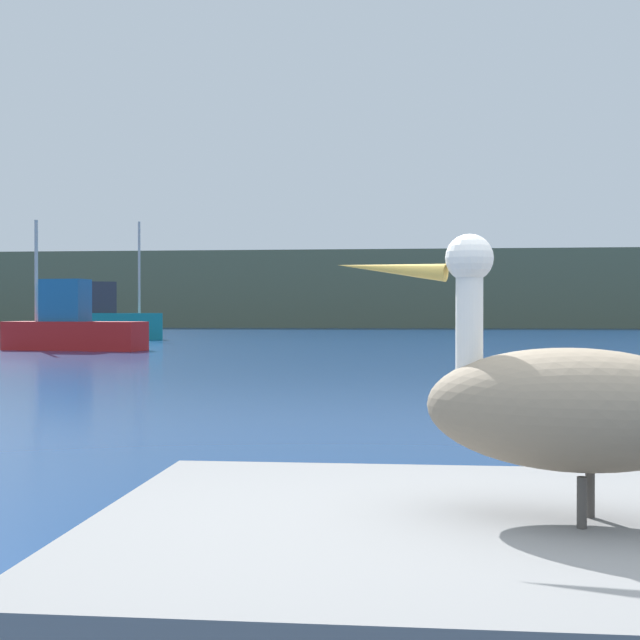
{
  "coord_description": "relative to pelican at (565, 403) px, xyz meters",
  "views": [
    {
      "loc": [
        -0.39,
        -2.79,
        1.31
      ],
      "look_at": [
        -2.61,
        18.95,
        1.13
      ],
      "focal_mm": 50.33,
      "sensor_mm": 36.0,
      "label": 1
    }
  ],
  "objects": [
    {
      "name": "hillside_backdrop",
      "position": [
        -0.09,
        78.32,
        2.3
      ],
      "size": [
        140.0,
        11.79,
        6.66
      ],
      "primitive_type": "cube",
      "color": "#5B664C",
      "rests_on": "ground"
    },
    {
      "name": "fishing_boat_teal",
      "position": [
        -15.07,
        38.71,
        -0.05
      ],
      "size": [
        5.19,
        3.55,
        5.72
      ],
      "rotation": [
        0.0,
        0.0,
        0.44
      ],
      "color": "teal",
      "rests_on": "ground"
    },
    {
      "name": "pier_dock",
      "position": [
        0.02,
        -0.01,
        -0.7
      ],
      "size": [
        3.03,
        2.0,
        0.66
      ],
      "primitive_type": "cube",
      "color": "gray",
      "rests_on": "ground"
    },
    {
      "name": "fishing_boat_red",
      "position": [
        -12.23,
        27.24,
        -0.21
      ],
      "size": [
        5.16,
        2.14,
        4.57
      ],
      "rotation": [
        0.0,
        0.0,
        2.98
      ],
      "color": "red",
      "rests_on": "ground"
    },
    {
      "name": "pelican",
      "position": [
        0.0,
        0.0,
        0.0
      ],
      "size": [
        1.28,
        0.75,
        0.91
      ],
      "rotation": [
        0.0,
        0.0,
        2.8
      ],
      "color": "gray",
      "rests_on": "pier_dock"
    }
  ]
}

